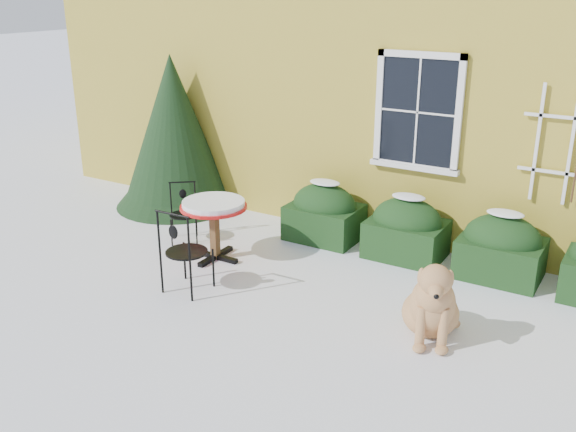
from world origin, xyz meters
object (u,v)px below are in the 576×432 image
Objects in this scene: patio_chair_near at (184,251)px; dog at (432,306)px; evergreen_shrub at (175,146)px; patio_chair_far at (183,212)px; bistro_table at (214,211)px.

dog is (3.01, 0.48, -0.15)m from patio_chair_near.
patio_chair_near reaches higher than dog.
patio_chair_far is (1.17, -1.23, -0.60)m from evergreen_shrub.
evergreen_shrub is at bearing 94.85° from patio_chair_far.
bistro_table is 0.93m from patio_chair_far.
evergreen_shrub reaches higher than patio_chair_near.
patio_chair_near is at bearing 167.93° from dog.
patio_chair_near is at bearing -73.51° from bistro_table.
patio_chair_near is 1.26× the size of patio_chair_far.
patio_chair_near is 1.00× the size of dog.
patio_chair_near is (0.29, -1.00, -0.16)m from bistro_table.
bistro_table is 0.84× the size of dog.
patio_chair_far is (-0.83, 0.33, -0.28)m from bistro_table.
bistro_table is (2.00, -1.56, -0.32)m from evergreen_shrub.
evergreen_shrub is 2.34× the size of patio_chair_near.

